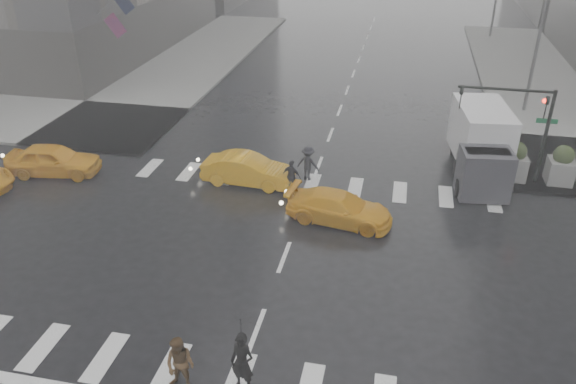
% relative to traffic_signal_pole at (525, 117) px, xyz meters
% --- Properties ---
extents(ground, '(120.00, 120.00, 0.00)m').
position_rel_traffic_signal_pole_xyz_m(ground, '(-9.01, -8.01, -3.22)').
color(ground, black).
rests_on(ground, ground).
extents(sidewalk_nw, '(35.00, 35.00, 0.15)m').
position_rel_traffic_signal_pole_xyz_m(sidewalk_nw, '(-28.51, 9.49, -3.14)').
color(sidewalk_nw, slate).
rests_on(sidewalk_nw, ground).
extents(road_markings, '(18.00, 48.00, 0.01)m').
position_rel_traffic_signal_pole_xyz_m(road_markings, '(-9.01, -8.01, -3.21)').
color(road_markings, silver).
rests_on(road_markings, ground).
extents(traffic_signal_pole, '(4.45, 0.42, 4.50)m').
position_rel_traffic_signal_pole_xyz_m(traffic_signal_pole, '(0.00, 0.00, 0.00)').
color(traffic_signal_pole, black).
rests_on(traffic_signal_pole, ground).
extents(street_lamp_near, '(2.15, 0.22, 9.00)m').
position_rel_traffic_signal_pole_xyz_m(street_lamp_near, '(1.86, 9.99, 1.73)').
color(street_lamp_near, '#59595B').
rests_on(street_lamp_near, ground).
extents(planter_west, '(1.10, 1.10, 1.80)m').
position_rel_traffic_signal_pole_xyz_m(planter_west, '(-2.01, 0.19, -2.23)').
color(planter_west, slate).
rests_on(planter_west, ground).
extents(planter_mid, '(1.10, 1.10, 1.80)m').
position_rel_traffic_signal_pole_xyz_m(planter_mid, '(-0.01, 0.19, -2.23)').
color(planter_mid, slate).
rests_on(planter_mid, ground).
extents(planter_east, '(1.10, 1.10, 1.80)m').
position_rel_traffic_signal_pole_xyz_m(planter_east, '(1.99, 0.19, -2.23)').
color(planter_east, slate).
rests_on(planter_east, ground).
extents(pedestrian_black, '(1.16, 1.17, 2.43)m').
position_rel_traffic_signal_pole_xyz_m(pedestrian_black, '(-8.78, -14.25, -1.65)').
color(pedestrian_black, black).
rests_on(pedestrian_black, ground).
extents(pedestrian_brown, '(0.89, 0.73, 1.71)m').
position_rel_traffic_signal_pole_xyz_m(pedestrian_brown, '(-10.38, -14.61, -2.36)').
color(pedestrian_brown, '#4C341B').
rests_on(pedestrian_brown, ground).
extents(pedestrian_far_a, '(1.03, 0.80, 1.55)m').
position_rel_traffic_signal_pole_xyz_m(pedestrian_far_a, '(-9.76, -2.98, -2.44)').
color(pedestrian_far_a, black).
rests_on(pedestrian_far_a, ground).
extents(pedestrian_far_b, '(1.18, 0.85, 1.65)m').
position_rel_traffic_signal_pole_xyz_m(pedestrian_far_b, '(-9.28, -1.60, -2.39)').
color(pedestrian_far_b, black).
rests_on(pedestrian_far_b, ground).
extents(taxi_front, '(4.52, 2.35, 1.47)m').
position_rel_traffic_signal_pole_xyz_m(taxi_front, '(-21.11, -3.54, -2.48)').
color(taxi_front, '#F5A40C').
rests_on(taxi_front, ground).
extents(taxi_mid, '(4.23, 1.67, 1.37)m').
position_rel_traffic_signal_pole_xyz_m(taxi_mid, '(-11.89, -2.58, -2.53)').
color(taxi_mid, '#F5A40C').
rests_on(taxi_mid, ground).
extents(taxi_rear, '(4.03, 2.30, 1.25)m').
position_rel_traffic_signal_pole_xyz_m(taxi_rear, '(-7.37, -5.05, -2.59)').
color(taxi_rear, '#F5A40C').
rests_on(taxi_rear, ground).
extents(box_truck, '(2.20, 5.86, 3.11)m').
position_rel_traffic_signal_pole_xyz_m(box_truck, '(-1.54, 0.42, -1.55)').
color(box_truck, silver).
rests_on(box_truck, ground).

